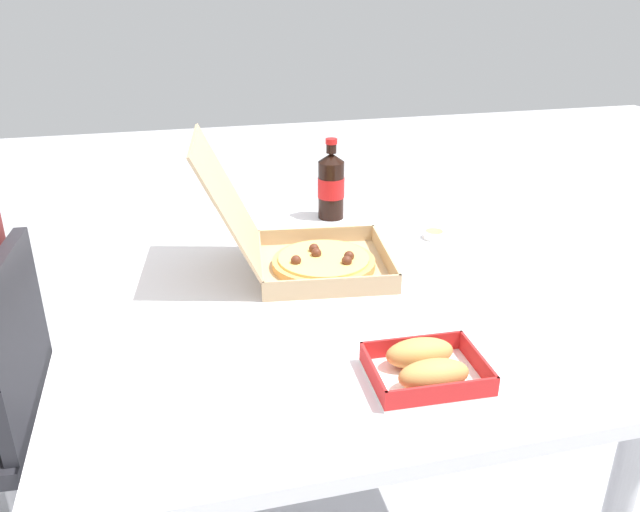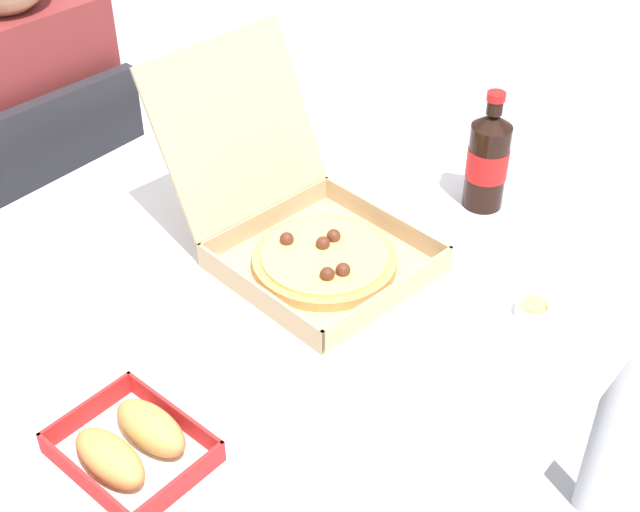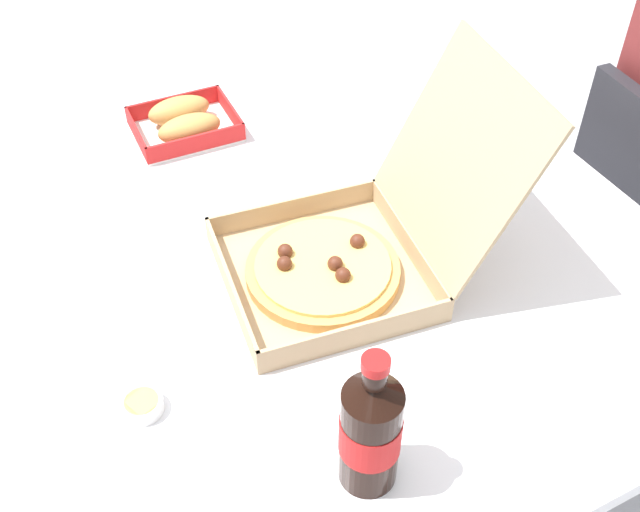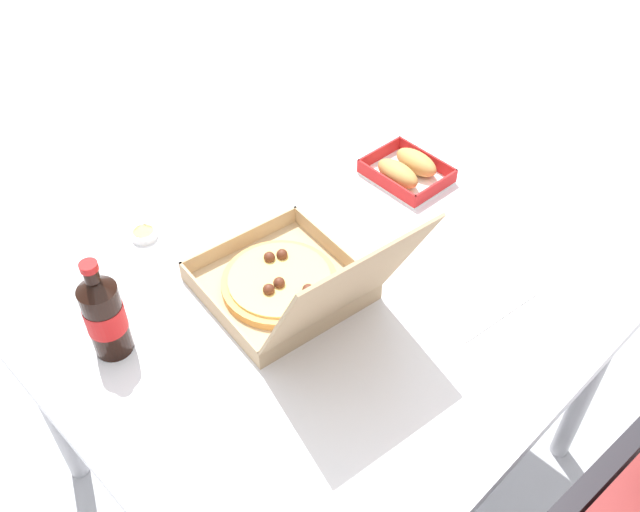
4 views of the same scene
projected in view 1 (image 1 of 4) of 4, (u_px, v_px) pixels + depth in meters
The scene contains 6 objects.
dining_table at pixel (313, 316), 1.41m from camera, with size 1.14×1.04×0.73m.
pizza_box_open at pixel (306, 251), 1.43m from camera, with size 0.35×0.46×0.31m.
bread_side_box at pixel (426, 366), 1.05m from camera, with size 0.16×0.20×0.06m.
cola_bottle at pixel (331, 185), 1.73m from camera, with size 0.07×0.07×0.22m.
paper_menu at pixel (205, 345), 1.15m from camera, with size 0.21×0.15×0.00m, color white.
dipping_sauce_cup at pixel (434, 234), 1.62m from camera, with size 0.06×0.06×0.02m.
Camera 1 is at (-1.20, 0.28, 1.35)m, focal length 35.32 mm.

